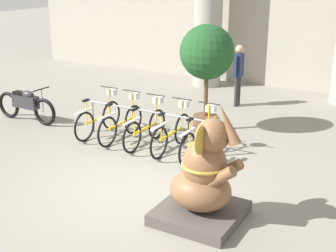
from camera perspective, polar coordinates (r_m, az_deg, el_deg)
ground_plane at (r=8.60m, az=-3.62°, el=-7.29°), size 60.00×60.00×0.00m
column_left at (r=15.51m, az=4.95°, el=14.48°), size 1.15×1.15×5.16m
bike_rack at (r=10.40m, az=-2.37°, el=0.96°), size 3.26×0.05×0.77m
bicycle_0 at (r=11.13m, az=-8.39°, el=1.03°), size 0.48×1.72×1.07m
bicycle_1 at (r=10.73m, az=-5.67°, el=0.46°), size 0.48×1.72×1.07m
bicycle_2 at (r=10.36m, az=-2.72°, el=-0.15°), size 0.48×1.72×1.07m
bicycle_3 at (r=10.03m, az=0.49°, el=-0.76°), size 0.48×1.72×1.07m
bicycle_4 at (r=9.72m, az=3.84°, el=-1.46°), size 0.48×1.72×1.07m
elephant_statue at (r=7.25m, az=4.35°, el=-6.68°), size 1.27×1.27×1.97m
motorcycle at (r=12.47m, az=-16.91°, el=2.56°), size 1.96×0.55×0.94m
person_pedestrian at (r=13.35m, az=8.59°, el=6.81°), size 0.23×0.47×1.74m
potted_tree at (r=10.98m, az=4.77°, el=8.42°), size 1.28×1.28×2.56m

